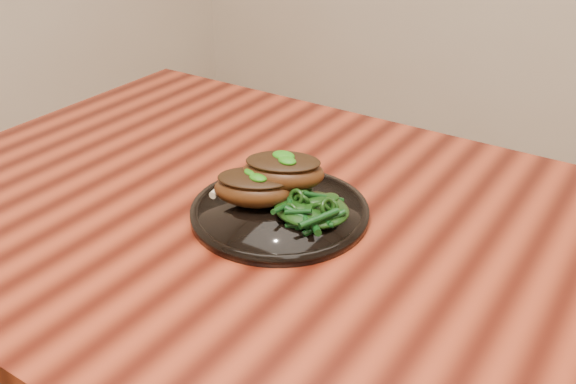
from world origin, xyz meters
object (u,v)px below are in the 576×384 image
Objects in this scene: greens_heap at (312,205)px; lamb_chop_front at (254,187)px; plate at (280,211)px; desk at (413,315)px.

lamb_chop_front is at bearing -171.05° from greens_heap.
plate is at bearing 13.88° from lamb_chop_front.
lamb_chop_front is (-0.25, -0.01, 0.12)m from desk.
greens_heap is (0.09, 0.01, -0.01)m from lamb_chop_front.
desk is 11.74× the size of lamb_chop_front.
plate is at bearing -179.60° from desk.
plate is 0.05m from greens_heap.
desk is 0.23m from plate.
greens_heap reaches higher than plate.
desk is 15.02× the size of greens_heap.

